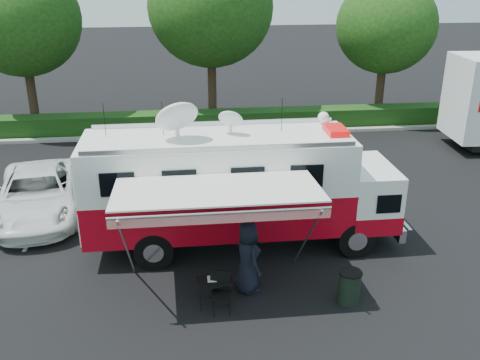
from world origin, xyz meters
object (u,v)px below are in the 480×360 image
object	(u,v)px
white_suv	(41,215)
trash_bin	(350,287)
folding_table	(214,282)
command_truck	(239,187)

from	to	relation	value
white_suv	trash_bin	size ratio (longest dim) A/B	6.34
folding_table	white_suv	bearing A→B (deg)	133.42
folding_table	trash_bin	xyz separation A→B (m)	(3.38, -0.25, -0.24)
trash_bin	command_truck	bearing A→B (deg)	126.21
white_suv	trash_bin	bearing A→B (deg)	-42.52
command_truck	trash_bin	xyz separation A→B (m)	(2.41, -3.29, -1.44)
command_truck	folding_table	distance (m)	3.41
folding_table	command_truck	bearing A→B (deg)	72.21
folding_table	trash_bin	world-z (taller)	trash_bin
trash_bin	white_suv	bearing A→B (deg)	145.65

